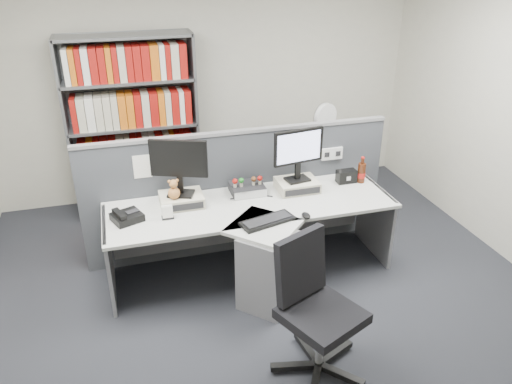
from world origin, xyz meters
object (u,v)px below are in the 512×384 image
object	(u,v)px
cola_bottle	(361,173)
desk_fan	(325,120)
mouse	(306,216)
monitor_left	(179,163)
desktop_pc	(247,189)
keyboard	(267,221)
speaker	(346,176)
shelving_unit	(134,129)
filing_cabinet	(321,175)
monitor_right	(298,151)
desk	(258,242)
desk_calendar	(167,213)
office_chair	(314,304)
desk_phone	(126,217)

from	to	relation	value
cola_bottle	desk_fan	world-z (taller)	desk_fan
mouse	desk_fan	distance (m)	1.78
monitor_left	desktop_pc	xyz separation A→B (m)	(0.63, 0.07, -0.37)
keyboard	speaker	distance (m)	1.12
desktop_pc	shelving_unit	bearing A→B (deg)	123.68
mouse	speaker	bearing A→B (deg)	41.52
filing_cabinet	desk_fan	bearing A→B (deg)	-90.00
monitor_right	monitor_left	bearing A→B (deg)	179.99
desk	mouse	distance (m)	0.50
desk_calendar	office_chair	bearing A→B (deg)	-55.07
monitor_left	desk_calendar	bearing A→B (deg)	-125.18
keyboard	desk_fan	distance (m)	1.95
desk	desktop_pc	world-z (taller)	desktop_pc
desktop_pc	desk_fan	xyz separation A→B (m)	(1.17, 0.94, 0.27)
mouse	desk_fan	xyz separation A→B (m)	(0.82, 1.55, 0.29)
mouse	filing_cabinet	distance (m)	1.80
desktop_pc	desk_phone	size ratio (longest dim) A/B	1.04
speaker	desk_calendar	bearing A→B (deg)	-172.09
desk	desktop_pc	xyz separation A→B (m)	(0.03, 0.46, 0.30)
mouse	filing_cabinet	size ratio (longest dim) A/B	0.16
desk	speaker	size ratio (longest dim) A/B	13.73
desktop_pc	office_chair	world-z (taller)	office_chair
desk_fan	desk	bearing A→B (deg)	-130.61
keyboard	desk_calendar	world-z (taller)	desk_calendar
monitor_right	desk	bearing A→B (deg)	-142.55
desk_phone	cola_bottle	bearing A→B (deg)	3.95
filing_cabinet	speaker	bearing A→B (deg)	-100.12
monitor_right	desktop_pc	size ratio (longest dim) A/B	1.63
speaker	monitor_right	bearing A→B (deg)	-176.86
monitor_left	mouse	xyz separation A→B (m)	(0.98, -0.54, -0.39)
desktop_pc	desk_calendar	xyz separation A→B (m)	(-0.78, -0.29, 0.01)
monitor_left	shelving_unit	size ratio (longest dim) A/B	0.26
monitor_right	desk_phone	xyz separation A→B (m)	(-1.59, -0.16, -0.36)
cola_bottle	keyboard	bearing A→B (deg)	-155.39
keyboard	speaker	world-z (taller)	speaker
shelving_unit	filing_cabinet	distance (m)	2.24
desktop_pc	cola_bottle	distance (m)	1.14
filing_cabinet	keyboard	bearing A→B (deg)	-126.96
mouse	cola_bottle	distance (m)	0.95
shelving_unit	desk_fan	distance (m)	2.15
desktop_pc	desk_phone	distance (m)	1.14
desktop_pc	cola_bottle	bearing A→B (deg)	-3.99
shelving_unit	desktop_pc	bearing A→B (deg)	-56.32
monitor_left	cola_bottle	world-z (taller)	monitor_left
cola_bottle	office_chair	world-z (taller)	office_chair
desk	desk_calendar	world-z (taller)	desk_calendar
desk	filing_cabinet	bearing A→B (deg)	49.39
monitor_right	mouse	bearing A→B (deg)	-102.20
cola_bottle	filing_cabinet	size ratio (longest dim) A/B	0.38
desk	shelving_unit	world-z (taller)	shelving_unit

